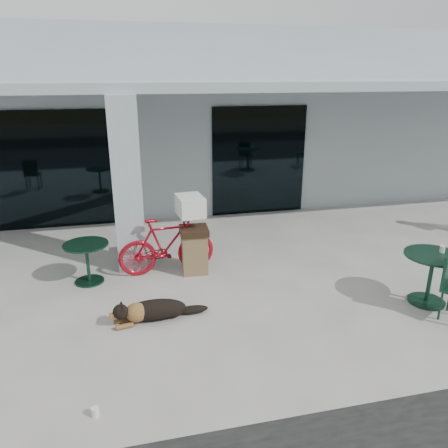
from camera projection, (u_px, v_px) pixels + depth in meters
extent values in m
plane|color=#B7B3AD|center=(242.00, 319.00, 6.46)|extent=(80.00, 80.00, 0.00)
cube|color=#AAB7C0|center=(170.00, 114.00, 13.53)|extent=(22.00, 7.00, 4.50)
cube|color=black|center=(48.00, 171.00, 9.90)|extent=(2.80, 0.06, 2.70)
cube|color=black|center=(259.00, 161.00, 10.98)|extent=(2.40, 0.06, 2.70)
cube|color=#AAB7C0|center=(127.00, 186.00, 7.74)|extent=(0.50, 0.50, 3.12)
cube|color=#AAB7C0|center=(196.00, 86.00, 8.71)|extent=(22.00, 2.80, 0.18)
imported|color=#AC0D1C|center=(167.00, 245.00, 7.84)|extent=(1.78, 0.65, 1.05)
cube|color=white|center=(190.00, 206.00, 7.75)|extent=(0.49, 0.63, 0.35)
cylinder|color=white|center=(95.00, 412.00, 4.62)|extent=(0.10, 0.10, 0.11)
cylinder|color=white|center=(442.00, 249.00, 6.75)|extent=(0.10, 0.10, 0.11)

